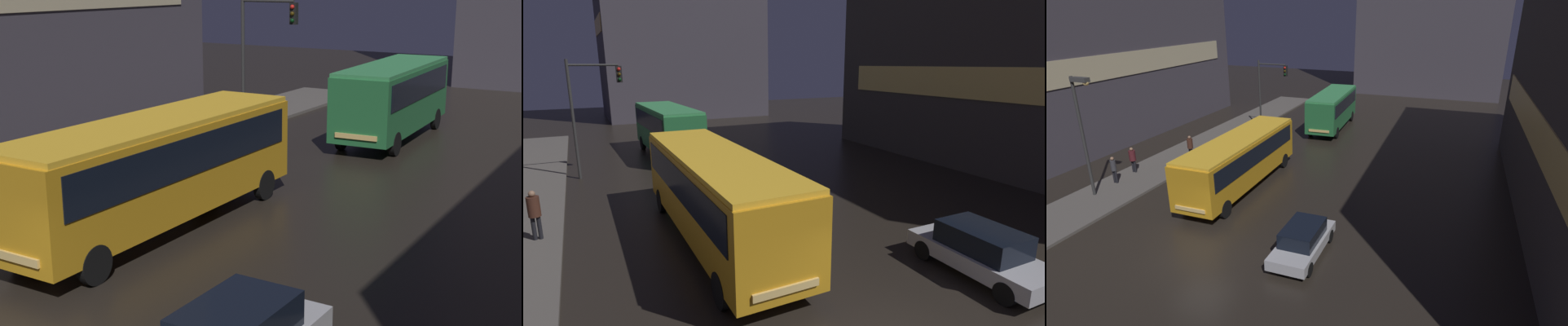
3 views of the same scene
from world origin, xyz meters
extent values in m
plane|color=black|center=(0.00, 0.00, 0.00)|extent=(120.00, 120.00, 0.00)
cube|color=#56514C|center=(-9.00, 10.00, 0.07)|extent=(4.00, 48.00, 0.15)
cube|color=#423D47|center=(-19.65, 13.58, 9.95)|extent=(10.00, 28.26, 19.90)
cube|color=beige|center=(-14.70, 13.58, 6.58)|extent=(0.24, 24.02, 1.80)
cube|color=#EAC66B|center=(14.04, 8.92, 5.18)|extent=(0.24, 23.62, 1.80)
cube|color=#E0B25B|center=(-2.96, 46.05, 10.36)|extent=(0.24, 10.20, 1.80)
cube|color=orange|center=(-2.01, 7.61, 1.83)|extent=(2.62, 10.84, 2.57)
cube|color=black|center=(-2.01, 7.61, 2.37)|extent=(2.67, 9.97, 1.10)
cube|color=yellow|center=(-2.01, 7.61, 3.20)|extent=(2.57, 10.62, 0.16)
cube|color=#F4CC72|center=(-1.99, 2.18, 0.95)|extent=(1.80, 0.11, 0.20)
cylinder|color=black|center=(-0.81, 3.60, 0.50)|extent=(0.25, 1.00, 1.00)
cylinder|color=black|center=(-3.18, 3.59, 0.50)|extent=(0.25, 1.00, 1.00)
cylinder|color=black|center=(-0.84, 11.63, 0.50)|extent=(0.25, 1.00, 1.00)
cylinder|color=black|center=(-3.21, 11.62, 0.50)|extent=(0.25, 1.00, 1.00)
cube|color=#236B38|center=(-0.62, 22.69, 1.90)|extent=(2.97, 9.16, 2.69)
cube|color=black|center=(-0.62, 22.69, 2.49)|extent=(2.99, 8.44, 1.10)
cube|color=#399252|center=(-0.62, 22.69, 3.32)|extent=(2.91, 8.98, 0.16)
cube|color=#F4CC72|center=(-0.42, 18.15, 0.95)|extent=(1.79, 0.18, 0.20)
cylinder|color=black|center=(0.70, 19.62, 0.50)|extent=(0.29, 1.01, 1.00)
cylinder|color=black|center=(-1.66, 19.51, 0.50)|extent=(0.29, 1.01, 1.00)
cylinder|color=black|center=(0.41, 25.87, 0.50)|extent=(0.29, 1.01, 1.00)
cylinder|color=black|center=(-1.94, 25.76, 0.50)|extent=(0.29, 1.01, 1.00)
cube|color=#B7B7BC|center=(4.41, 1.74, 0.55)|extent=(1.83, 4.31, 0.50)
cube|color=black|center=(4.41, 1.74, 1.15)|extent=(1.54, 2.38, 0.69)
cylinder|color=black|center=(5.22, 0.28, 0.32)|extent=(0.20, 0.64, 0.64)
cylinder|color=black|center=(3.59, 0.29, 0.32)|extent=(0.20, 0.64, 0.64)
cylinder|color=black|center=(5.24, 3.19, 0.32)|extent=(0.20, 0.64, 0.64)
cylinder|color=black|center=(3.60, 3.20, 0.32)|extent=(0.20, 0.64, 0.64)
cylinder|color=black|center=(-10.00, 6.84, 0.57)|extent=(0.14, 0.14, 0.84)
cylinder|color=black|center=(-9.82, 6.84, 0.57)|extent=(0.14, 0.14, 0.84)
cylinder|color=#4C191E|center=(-9.91, 6.84, 1.35)|extent=(0.56, 0.56, 0.70)
sphere|color=#8C664C|center=(-9.91, 6.84, 1.81)|extent=(0.22, 0.22, 0.22)
cylinder|color=black|center=(-7.86, 10.34, 0.59)|extent=(0.14, 0.14, 0.87)
cylinder|color=black|center=(-7.68, 10.34, 0.59)|extent=(0.14, 0.14, 0.87)
cylinder|color=#422319|center=(-7.77, 10.34, 1.38)|extent=(0.53, 0.53, 0.73)
sphere|color=#8C664C|center=(-7.77, 10.34, 1.86)|extent=(0.22, 0.22, 0.22)
cylinder|color=black|center=(-9.80, 4.95, 0.57)|extent=(0.14, 0.14, 0.84)
cylinder|color=black|center=(-9.62, 4.95, 0.57)|extent=(0.14, 0.14, 0.84)
cylinder|color=#333338|center=(-9.71, 4.95, 1.34)|extent=(0.45, 0.45, 0.70)
sphere|color=#8C664C|center=(-9.71, 4.95, 1.80)|extent=(0.22, 0.22, 0.22)
cylinder|color=#2D2D2D|center=(-6.30, 19.01, 3.24)|extent=(0.16, 0.16, 6.49)
cylinder|color=#2D2D2D|center=(-5.04, 19.01, 6.19)|extent=(2.53, 0.12, 0.12)
cube|color=black|center=(-3.77, 19.01, 5.69)|extent=(0.30, 0.24, 0.90)
sphere|color=red|center=(-3.77, 18.87, 5.97)|extent=(0.18, 0.18, 0.18)
sphere|color=#3B2B07|center=(-3.77, 18.87, 5.69)|extent=(0.18, 0.18, 0.18)
sphere|color=black|center=(-3.77, 18.87, 5.41)|extent=(0.18, 0.18, 0.18)
cylinder|color=#2D2D2D|center=(-9.56, 3.09, 3.68)|extent=(0.18, 0.18, 7.07)
cube|color=#383838|center=(-8.96, 3.09, 7.07)|extent=(1.10, 0.36, 0.24)
sphere|color=#F4CC72|center=(-8.56, 3.09, 6.92)|extent=(0.32, 0.32, 0.32)
camera|label=1|loc=(10.90, -8.24, 7.14)|focal=50.00mm
camera|label=2|loc=(-6.02, -5.65, 6.26)|focal=28.00mm
camera|label=3|loc=(10.20, -13.27, 10.60)|focal=28.00mm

